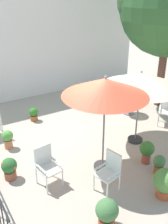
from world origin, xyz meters
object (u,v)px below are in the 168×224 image
patio_chair_3 (166,109)px  potted_plant_7 (8,138)px  potted_plant_4 (107,213)px  cafe_table_0 (129,101)px  potted_plant_6 (34,114)px  potted_plant_0 (9,168)px  potted_plant_2 (165,182)px  potted_plant_3 (147,150)px  patio_chair_2 (46,164)px  patio_umbrella_0 (105,88)px  patio_umbrella_1 (141,80)px  patio_chair_0 (110,170)px  potted_plant_5 (159,164)px

patio_chair_3 → potted_plant_7: patio_chair_3 is taller
potted_plant_4 → potted_plant_7: potted_plant_4 is taller
cafe_table_0 → patio_chair_3: bearing=-65.8°
potted_plant_4 → potted_plant_6: bearing=84.3°
potted_plant_0 → patio_chair_3: bearing=1.0°
potted_plant_2 → potted_plant_6: 5.05m
patio_chair_3 → potted_plant_3: patio_chair_3 is taller
patio_chair_3 → potted_plant_6: (-3.69, 2.50, -0.29)m
cafe_table_0 → potted_plant_0: (-4.77, -1.31, -0.21)m
patio_chair_2 → potted_plant_0: 0.95m
patio_chair_2 → patio_umbrella_0: bearing=-8.0°
patio_umbrella_0 → patio_umbrella_1: size_ratio=1.08×
patio_chair_3 → potted_plant_2: patio_chair_3 is taller
patio_umbrella_0 → cafe_table_0: 3.76m
patio_chair_2 → potted_plant_7: size_ratio=1.70×
patio_umbrella_0 → patio_chair_3: patio_umbrella_0 is taller
cafe_table_0 → patio_chair_3: 1.34m
patio_chair_0 → potted_plant_0: (-1.81, 1.51, -0.21)m
patio_chair_0 → potted_plant_6: bearing=92.5°
patio_chair_0 → potted_plant_2: bearing=-44.1°
patio_umbrella_1 → potted_plant_7: 4.03m
potted_plant_0 → potted_plant_7: same height
potted_plant_7 → patio_umbrella_1: bearing=-25.4°
potted_plant_7 → potted_plant_5: bearing=-47.7°
potted_plant_2 → potted_plant_3: 1.26m
patio_chair_0 → potted_plant_0: size_ratio=1.66×
patio_chair_2 → potted_plant_4: (0.44, -1.75, -0.18)m
potted_plant_2 → potted_plant_5: size_ratio=1.35×
potted_plant_3 → potted_plant_4: 2.38m
patio_umbrella_0 → potted_plant_6: (-0.49, 3.39, -1.90)m
potted_plant_7 → patio_chair_3: bearing=-14.2°
patio_chair_0 → potted_plant_3: 1.45m
cafe_table_0 → patio_chair_0: bearing=-136.3°
cafe_table_0 → potted_plant_3: 2.97m
patio_umbrella_1 → potted_plant_4: patio_umbrella_1 is taller
patio_chair_0 → potted_plant_4: patio_chair_0 is taller
patio_chair_0 → potted_plant_2: (0.87, -0.84, -0.12)m
potted_plant_3 → potted_plant_5: bearing=-97.8°
patio_umbrella_0 → potted_plant_0: 2.93m
patio_umbrella_1 → potted_plant_6: 3.88m
patio_chair_3 → potted_plant_5: (-2.16, -1.82, -0.25)m
potted_plant_3 → potted_plant_0: bearing=159.3°
potted_plant_0 → potted_plant_6: 3.06m
potted_plant_2 → cafe_table_0: bearing=60.3°
patio_chair_3 → potted_plant_0: patio_chair_3 is taller
patio_chair_3 → potted_plant_0: bearing=-179.0°
patio_chair_2 → potted_plant_4: 1.81m
patio_umbrella_1 → potted_plant_6: patio_umbrella_1 is taller
patio_chair_0 → patio_umbrella_1: bearing=33.7°
potted_plant_3 → potted_plant_5: (-0.07, -0.51, -0.08)m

